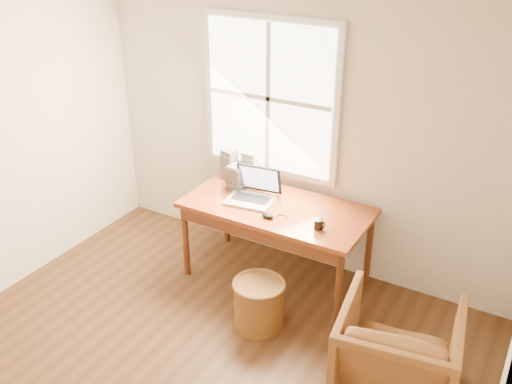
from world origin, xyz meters
TOP-DOWN VIEW (x-y plane):
  - room_shell at (-0.02, 0.16)m, footprint 4.04×4.54m
  - desk at (0.00, 1.80)m, footprint 1.60×0.80m
  - armchair at (1.36, 1.00)m, footprint 0.88×0.90m
  - wicker_stool at (0.19, 1.17)m, footprint 0.49×0.49m
  - laptop at (-0.24, 1.74)m, footprint 0.50×0.52m
  - mouse at (0.04, 1.58)m, footprint 0.12×0.07m
  - coffee_mug at (0.47, 1.63)m, footprint 0.08×0.08m
  - cd_stack_a at (-0.47, 2.16)m, footprint 0.14×0.12m
  - cd_stack_b at (-0.47, 1.90)m, footprint 0.16×0.15m
  - cd_stack_c at (-0.65, 2.08)m, footprint 0.14×0.13m
  - cd_stack_d at (-0.30, 2.03)m, footprint 0.15×0.14m

SIDE VIEW (x-z plane):
  - wicker_stool at x=0.19m, z-range 0.00..0.40m
  - armchair at x=1.36m, z-range 0.00..0.72m
  - desk at x=0.00m, z-range 0.71..0.75m
  - mouse at x=0.04m, z-range 0.75..0.79m
  - coffee_mug at x=0.47m, z-range 0.75..0.83m
  - cd_stack_d at x=-0.30m, z-range 0.75..0.91m
  - cd_stack_b at x=-0.47m, z-range 0.75..0.98m
  - cd_stack_a at x=-0.47m, z-range 0.75..1.02m
  - cd_stack_c at x=-0.65m, z-range 0.75..1.03m
  - laptop at x=-0.24m, z-range 0.75..1.08m
  - room_shell at x=-0.02m, z-range 0.00..2.64m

